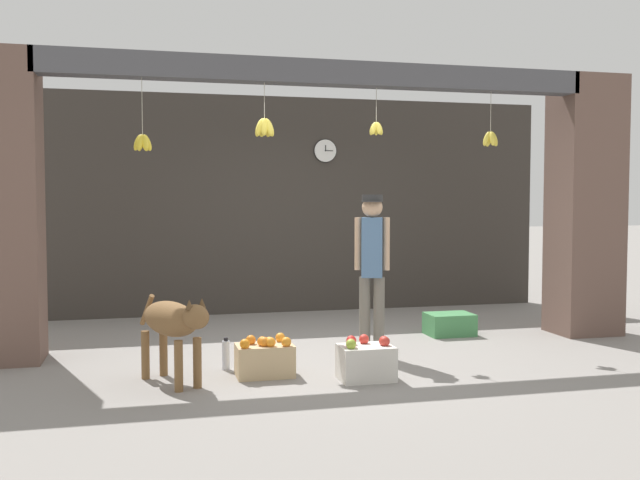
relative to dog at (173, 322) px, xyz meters
name	(u,v)px	position (x,y,z in m)	size (l,w,h in m)	color
ground_plane	(329,352)	(1.58, 0.92, -0.52)	(60.00, 60.00, 0.00)	gray
shop_back_wall	(280,205)	(1.58, 3.61, 0.94)	(7.51, 0.12, 2.93)	#38332D
shop_pillar_left	(2,208)	(-1.53, 1.22, 0.94)	(0.70, 0.60, 2.93)	brown
shop_pillar_right	(585,206)	(4.68, 1.22, 0.94)	(0.70, 0.60, 2.93)	brown
storefront_awning	(325,76)	(1.56, 1.04, 2.26)	(5.61, 0.25, 0.94)	#4C4C51
dog	(173,322)	(0.00, 0.00, 0.00)	(0.63, 0.98, 0.76)	brown
shopkeeper	(372,262)	(1.94, 0.64, 0.41)	(0.33, 0.29, 1.59)	#6B665B
fruit_crate_oranges	(265,358)	(0.78, 0.09, -0.36)	(0.50, 0.32, 0.36)	tan
fruit_crate_apples	(366,361)	(1.60, -0.23, -0.36)	(0.46, 0.35, 0.37)	silver
produce_box_green	(449,324)	(3.13, 1.47, -0.40)	(0.52, 0.38, 0.25)	#42844C
water_bottle	(226,355)	(0.48, 0.41, -0.39)	(0.07, 0.07, 0.29)	silver
wall_clock	(325,151)	(2.19, 3.53, 1.69)	(0.32, 0.03, 0.32)	black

